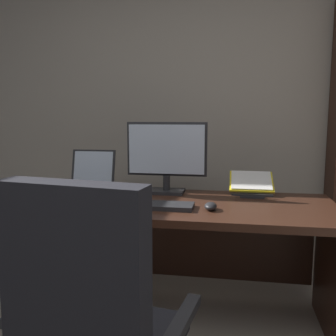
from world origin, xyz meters
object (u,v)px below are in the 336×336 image
(monitor, at_px, (167,157))
(pen, at_px, (124,196))
(computer_mouse, at_px, (211,206))
(reading_stand_with_book, at_px, (251,183))
(desk, at_px, (176,230))
(open_binder, at_px, (62,204))
(laptop, at_px, (88,182))
(notepad, at_px, (121,198))
(keyboard, at_px, (154,205))

(monitor, distance_m, pen, 0.37)
(computer_mouse, xyz_separation_m, reading_stand_with_book, (0.23, 0.46, 0.04))
(desk, distance_m, monitor, 0.46)
(monitor, height_order, open_binder, monitor)
(monitor, xyz_separation_m, laptop, (-0.53, 0.01, -0.17))
(pen, bearing_deg, monitor, 44.13)
(reading_stand_with_book, distance_m, notepad, 0.82)
(keyboard, xyz_separation_m, reading_stand_with_book, (0.53, 0.46, 0.05))
(keyboard, bearing_deg, monitor, 90.00)
(desk, distance_m, computer_mouse, 0.38)
(desk, height_order, reading_stand_with_book, reading_stand_with_book)
(monitor, distance_m, notepad, 0.39)
(computer_mouse, height_order, notepad, computer_mouse)
(reading_stand_with_book, relative_size, notepad, 1.37)
(monitor, relative_size, computer_mouse, 4.85)
(laptop, bearing_deg, computer_mouse, -25.66)
(pen, bearing_deg, keyboard, -39.30)
(keyboard, height_order, notepad, keyboard)
(reading_stand_with_book, bearing_deg, notepad, -159.97)
(open_binder, xyz_separation_m, notepad, (0.26, 0.23, -0.01))
(open_binder, height_order, pen, open_binder)
(keyboard, bearing_deg, notepad, 143.14)
(monitor, bearing_deg, open_binder, -138.57)
(laptop, distance_m, open_binder, 0.45)
(monitor, height_order, reading_stand_with_book, monitor)
(desk, distance_m, pen, 0.37)
(laptop, height_order, open_binder, laptop)
(keyboard, distance_m, reading_stand_with_book, 0.70)
(keyboard, height_order, reading_stand_with_book, reading_stand_with_book)
(notepad, distance_m, pen, 0.02)
(notepad, bearing_deg, open_binder, -138.75)
(pen, bearing_deg, notepad, 180.00)
(desk, xyz_separation_m, open_binder, (-0.58, -0.27, 0.20))
(computer_mouse, distance_m, pen, 0.55)
(laptop, distance_m, reading_stand_with_book, 1.06)
(keyboard, bearing_deg, reading_stand_with_book, 41.00)
(computer_mouse, bearing_deg, notepad, 161.63)
(keyboard, relative_size, open_binder, 0.90)
(computer_mouse, bearing_deg, laptop, 154.34)
(notepad, bearing_deg, keyboard, -36.86)
(pen, bearing_deg, open_binder, -140.84)
(desk, xyz_separation_m, reading_stand_with_book, (0.44, 0.24, 0.25))
(open_binder, bearing_deg, computer_mouse, 18.66)
(pen, bearing_deg, reading_stand_with_book, 20.53)
(laptop, bearing_deg, reading_stand_with_book, 3.25)
(desk, height_order, open_binder, open_binder)
(open_binder, relative_size, notepad, 2.23)
(open_binder, distance_m, notepad, 0.35)
(reading_stand_with_book, relative_size, open_binder, 0.62)
(computer_mouse, distance_m, open_binder, 0.80)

